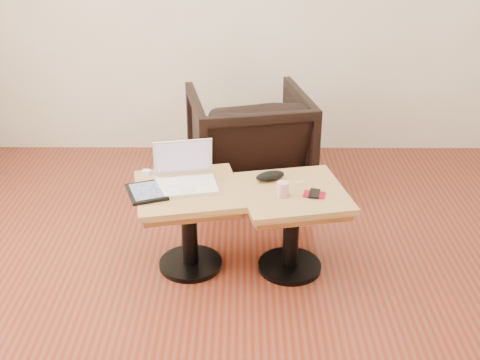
{
  "coord_description": "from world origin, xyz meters",
  "views": [
    {
      "loc": [
        -0.13,
        -2.46,
        2.0
      ],
      "look_at": [
        -0.14,
        0.48,
        0.56
      ],
      "focal_mm": 45.0,
      "sensor_mm": 36.0,
      "label": 1
    }
  ],
  "objects_px": {
    "side_table_right": "(292,211)",
    "striped_cup": "(282,189)",
    "armchair": "(249,142)",
    "laptop": "(185,177)",
    "side_table_left": "(188,208)"
  },
  "relations": [
    {
      "from": "laptop",
      "to": "striped_cup",
      "type": "xyz_separation_m",
      "value": [
        0.53,
        -0.14,
        -0.01
      ]
    },
    {
      "from": "side_table_right",
      "to": "striped_cup",
      "type": "distance_m",
      "value": 0.19
    },
    {
      "from": "side_table_right",
      "to": "laptop",
      "type": "height_order",
      "value": "laptop"
    },
    {
      "from": "laptop",
      "to": "armchair",
      "type": "height_order",
      "value": "same"
    },
    {
      "from": "side_table_left",
      "to": "striped_cup",
      "type": "relative_size",
      "value": 7.99
    },
    {
      "from": "side_table_left",
      "to": "side_table_right",
      "type": "relative_size",
      "value": 1.0
    },
    {
      "from": "side_table_left",
      "to": "armchair",
      "type": "distance_m",
      "value": 1.06
    },
    {
      "from": "side_table_right",
      "to": "armchair",
      "type": "relative_size",
      "value": 0.81
    },
    {
      "from": "side_table_right",
      "to": "armchair",
      "type": "xyz_separation_m",
      "value": [
        -0.23,
        1.02,
        -0.01
      ]
    },
    {
      "from": "side_table_right",
      "to": "striped_cup",
      "type": "bearing_deg",
      "value": -142.69
    },
    {
      "from": "striped_cup",
      "to": "laptop",
      "type": "bearing_deg",
      "value": 165.19
    },
    {
      "from": "laptop",
      "to": "side_table_left",
      "type": "bearing_deg",
      "value": -84.34
    },
    {
      "from": "laptop",
      "to": "striped_cup",
      "type": "height_order",
      "value": "laptop"
    },
    {
      "from": "side_table_left",
      "to": "side_table_right",
      "type": "xyz_separation_m",
      "value": [
        0.58,
        -0.02,
        0.0
      ]
    },
    {
      "from": "side_table_left",
      "to": "laptop",
      "type": "height_order",
      "value": "laptop"
    }
  ]
}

